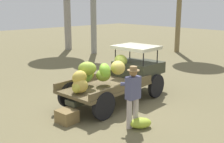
{
  "coord_description": "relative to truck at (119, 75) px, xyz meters",
  "views": [
    {
      "loc": [
        -6.02,
        -6.53,
        3.37
      ],
      "look_at": [
        0.35,
        0.27,
        1.13
      ],
      "focal_mm": 45.05,
      "sensor_mm": 36.0,
      "label": 1
    }
  ],
  "objects": [
    {
      "name": "ground_plane",
      "position": [
        -0.72,
        -0.32,
        -0.94
      ],
      "size": [
        60.0,
        60.0,
        0.0
      ],
      "primitive_type": "plane",
      "color": "#716746"
    },
    {
      "name": "loose_banana_bunch",
      "position": [
        -1.18,
        -2.09,
        -0.79
      ],
      "size": [
        0.74,
        0.63,
        0.3
      ],
      "primitive_type": "ellipsoid",
      "rotation": [
        0.0,
        -0.02,
        2.69
      ],
      "color": "#A9C436",
      "rests_on": "ground"
    },
    {
      "name": "wooden_crate",
      "position": [
        -2.47,
        -0.37,
        -0.75
      ],
      "size": [
        0.55,
        0.59,
        0.38
      ],
      "primitive_type": "cube",
      "rotation": [
        0.0,
        0.0,
        1.66
      ],
      "color": "olive",
      "rests_on": "ground"
    },
    {
      "name": "truck",
      "position": [
        0.0,
        0.0,
        0.0
      ],
      "size": [
        4.55,
        2.06,
        1.87
      ],
      "rotation": [
        0.0,
        0.0,
        0.09
      ],
      "color": "#333627",
      "rests_on": "ground"
    },
    {
      "name": "farmer",
      "position": [
        -1.31,
        -1.88,
        0.06
      ],
      "size": [
        0.53,
        0.46,
        1.75
      ],
      "rotation": [
        0.0,
        0.0,
        1.54
      ],
      "color": "#B9ACAB",
      "rests_on": "ground"
    }
  ]
}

